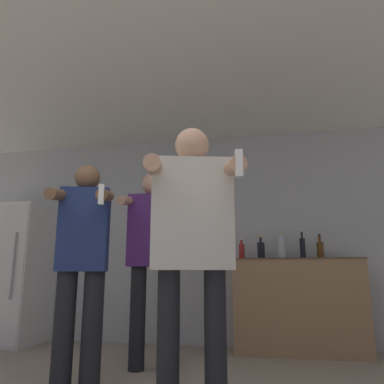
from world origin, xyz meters
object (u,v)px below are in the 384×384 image
at_px(bottle_amber_bourbon, 281,248).
at_px(person_woman_foreground, 192,238).
at_px(person_man_side, 82,261).
at_px(bottle_clear_vodka, 261,250).
at_px(refrigerator, 14,273).
at_px(bottle_short_whiskey, 242,251).
at_px(bottle_dark_rum, 320,249).
at_px(bottle_tall_gin, 303,248).
at_px(person_spectator_back, 153,250).

xyz_separation_m(bottle_amber_bourbon, person_woman_foreground, (-0.58, -2.29, -0.09)).
relative_size(person_woman_foreground, person_man_side, 1.00).
relative_size(bottle_clear_vodka, person_man_side, 0.16).
bearing_deg(bottle_clear_vodka, refrigerator, -177.96).
xyz_separation_m(refrigerator, bottle_clear_vodka, (3.03, 0.11, 0.25)).
distance_m(bottle_short_whiskey, bottle_clear_vodka, 0.22).
relative_size(refrigerator, bottle_dark_rum, 6.14).
distance_m(refrigerator, bottle_tall_gin, 3.50).
bearing_deg(bottle_dark_rum, bottle_short_whiskey, -180.00).
height_order(bottle_clear_vodka, person_woman_foreground, person_woman_foreground).
xyz_separation_m(person_woman_foreground, person_spectator_back, (-0.62, 1.28, 0.02)).
relative_size(refrigerator, bottle_short_whiskey, 7.07).
height_order(bottle_tall_gin, person_man_side, person_man_side).
xyz_separation_m(bottle_clear_vodka, person_woman_foreground, (-0.35, -2.29, -0.07)).
bearing_deg(bottle_dark_rum, person_man_side, -138.48).
bearing_deg(bottle_short_whiskey, bottle_dark_rum, 0.00).
bearing_deg(bottle_amber_bourbon, bottle_tall_gin, 0.00).
distance_m(bottle_tall_gin, person_spectator_back, 1.75).
bearing_deg(person_man_side, refrigerator, 136.89).
xyz_separation_m(bottle_amber_bourbon, person_man_side, (-1.53, -1.72, -0.19)).
height_order(bottle_short_whiskey, bottle_dark_rum, bottle_dark_rum).
relative_size(refrigerator, bottle_tall_gin, 5.32).
bearing_deg(bottle_short_whiskey, bottle_tall_gin, 0.00).
relative_size(bottle_amber_bourbon, person_woman_foreground, 0.18).
bearing_deg(bottle_dark_rum, bottle_amber_bourbon, -180.00).
relative_size(bottle_amber_bourbon, bottle_clear_vodka, 1.13).
distance_m(bottle_tall_gin, bottle_short_whiskey, 0.68).
bearing_deg(refrigerator, bottle_clear_vodka, 2.04).
xyz_separation_m(bottle_clear_vodka, bottle_dark_rum, (0.64, 0.00, 0.00)).
bearing_deg(bottle_clear_vodka, bottle_dark_rum, 0.00).
xyz_separation_m(bottle_amber_bourbon, bottle_clear_vodka, (-0.22, 0.00, -0.02)).
bearing_deg(bottle_dark_rum, bottle_tall_gin, 180.00).
bearing_deg(bottle_amber_bourbon, bottle_dark_rum, 0.00).
bearing_deg(refrigerator, bottle_tall_gin, 1.77).
bearing_deg(bottle_tall_gin, person_spectator_back, -144.88).
bearing_deg(bottle_clear_vodka, bottle_tall_gin, 0.00).
xyz_separation_m(bottle_amber_bourbon, bottle_short_whiskey, (-0.44, 0.00, -0.02)).
height_order(refrigerator, person_man_side, refrigerator).
bearing_deg(bottle_amber_bourbon, person_man_side, -131.54).
xyz_separation_m(bottle_amber_bourbon, bottle_dark_rum, (0.42, 0.00, -0.02)).
xyz_separation_m(bottle_clear_vodka, person_man_side, (-1.30, -1.72, -0.18)).
xyz_separation_m(bottle_short_whiskey, bottle_clear_vodka, (0.22, 0.00, 0.00)).
relative_size(person_woman_foreground, person_spectator_back, 0.94).
height_order(bottle_tall_gin, person_woman_foreground, person_woman_foreground).
bearing_deg(bottle_short_whiskey, person_spectator_back, -126.91).
distance_m(bottle_amber_bourbon, bottle_short_whiskey, 0.44).
bearing_deg(bottle_dark_rum, person_spectator_back, -148.12).
bearing_deg(bottle_short_whiskey, bottle_amber_bourbon, 0.00).
height_order(bottle_short_whiskey, person_spectator_back, person_spectator_back).
distance_m(person_man_side, person_spectator_back, 0.80).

